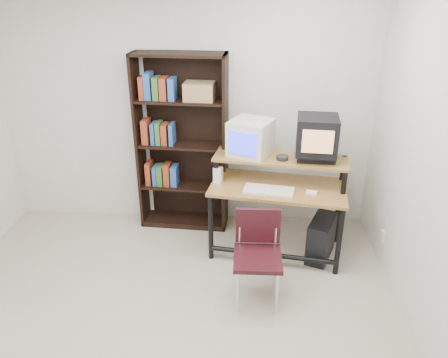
{
  "coord_description": "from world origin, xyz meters",
  "views": [
    {
      "loc": [
        0.63,
        -2.52,
        2.58
      ],
      "look_at": [
        0.45,
        1.1,
        0.9
      ],
      "focal_mm": 35.0,
      "sensor_mm": 36.0,
      "label": 1
    }
  ],
  "objects_px": {
    "crt_monitor": "(251,138)",
    "school_chair": "(258,248)",
    "crt_tv": "(317,135)",
    "pc_tower": "(321,238)",
    "computer_desk": "(278,188)",
    "bookshelf": "(182,142)"
  },
  "relations": [
    {
      "from": "crt_monitor",
      "to": "school_chair",
      "type": "relative_size",
      "value": 0.61
    },
    {
      "from": "crt_tv",
      "to": "pc_tower",
      "type": "xyz_separation_m",
      "value": [
        0.1,
        -0.19,
        -1.02
      ]
    },
    {
      "from": "crt_monitor",
      "to": "pc_tower",
      "type": "distance_m",
      "value": 1.23
    },
    {
      "from": "pc_tower",
      "to": "crt_monitor",
      "type": "bearing_deg",
      "value": 179.52
    },
    {
      "from": "computer_desk",
      "to": "pc_tower",
      "type": "bearing_deg",
      "value": -5.74
    },
    {
      "from": "crt_monitor",
      "to": "school_chair",
      "type": "distance_m",
      "value": 1.15
    },
    {
      "from": "pc_tower",
      "to": "school_chair",
      "type": "distance_m",
      "value": 0.95
    },
    {
      "from": "computer_desk",
      "to": "crt_monitor",
      "type": "bearing_deg",
      "value": 155.01
    },
    {
      "from": "computer_desk",
      "to": "pc_tower",
      "type": "height_order",
      "value": "computer_desk"
    },
    {
      "from": "crt_monitor",
      "to": "school_chair",
      "type": "bearing_deg",
      "value": -62.14
    },
    {
      "from": "crt_monitor",
      "to": "bookshelf",
      "type": "xyz_separation_m",
      "value": [
        -0.73,
        0.32,
        -0.17
      ]
    },
    {
      "from": "crt_monitor",
      "to": "crt_tv",
      "type": "relative_size",
      "value": 1.19
    },
    {
      "from": "crt_monitor",
      "to": "pc_tower",
      "type": "height_order",
      "value": "crt_monitor"
    },
    {
      "from": "crt_monitor",
      "to": "school_chair",
      "type": "height_order",
      "value": "crt_monitor"
    },
    {
      "from": "pc_tower",
      "to": "school_chair",
      "type": "height_order",
      "value": "school_chair"
    },
    {
      "from": "crt_monitor",
      "to": "bookshelf",
      "type": "bearing_deg",
      "value": 179.87
    },
    {
      "from": "crt_monitor",
      "to": "bookshelf",
      "type": "relative_size",
      "value": 0.26
    },
    {
      "from": "computer_desk",
      "to": "school_chair",
      "type": "distance_m",
      "value": 0.8
    },
    {
      "from": "crt_monitor",
      "to": "pc_tower",
      "type": "relative_size",
      "value": 1.1
    },
    {
      "from": "computer_desk",
      "to": "crt_tv",
      "type": "relative_size",
      "value": 3.35
    },
    {
      "from": "crt_tv",
      "to": "pc_tower",
      "type": "relative_size",
      "value": 0.92
    },
    {
      "from": "crt_monitor",
      "to": "computer_desk",
      "type": "bearing_deg",
      "value": -10.6
    }
  ]
}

